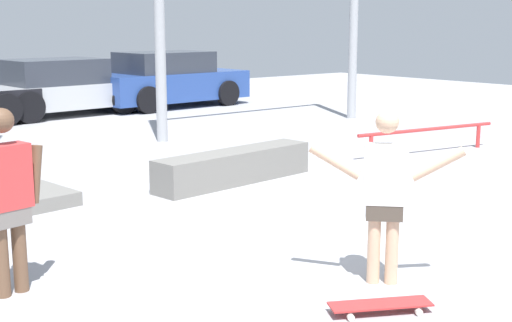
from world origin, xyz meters
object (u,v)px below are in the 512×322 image
at_px(skateboarder, 385,189).
at_px(grind_rail, 428,133).
at_px(parked_car_silver, 59,88).
at_px(parked_car_blue, 169,80).
at_px(skateboard, 380,305).
at_px(bystander, 6,195).
at_px(grind_box, 234,167).

distance_m(skateboarder, grind_rail, 6.46).
height_order(parked_car_silver, parked_car_blue, parked_car_blue).
bearing_deg(skateboard, parked_car_silver, 105.10).
distance_m(grind_rail, bystander, 8.10).
bearing_deg(bystander, grind_box, -161.41).
xyz_separation_m(parked_car_silver, bystander, (-5.22, -10.65, 0.19)).
height_order(parked_car_silver, bystander, bystander).
height_order(skateboarder, grind_rail, skateboarder).
height_order(grind_box, bystander, bystander).
distance_m(grind_box, bystander, 4.54).
height_order(parked_car_blue, bystander, bystander).
relative_size(grind_box, grind_rail, 0.87).
bearing_deg(parked_car_silver, grind_rail, -76.55).
height_order(skateboarder, grind_box, skateboarder).
bearing_deg(parked_car_blue, skateboarder, -117.86).
bearing_deg(skateboarder, skateboard, -93.27).
bearing_deg(grind_box, parked_car_silver, 81.58).
bearing_deg(skateboard, skateboarder, 68.67).
height_order(grind_rail, parked_car_silver, parked_car_silver).
relative_size(skateboard, parked_car_blue, 0.19).
xyz_separation_m(skateboarder, parked_car_silver, (2.68, 12.42, -0.18)).
distance_m(parked_car_silver, parked_car_blue, 3.00).
bearing_deg(parked_car_blue, parked_car_silver, 173.40).
relative_size(skateboarder, parked_car_blue, 0.35).
bearing_deg(grind_box, skateboard, -113.99).
distance_m(skateboard, grind_box, 4.73).
xyz_separation_m(skateboard, parked_car_silver, (3.18, 12.83, 0.59)).
distance_m(skateboard, parked_car_silver, 13.23).
bearing_deg(parked_car_blue, skateboard, -118.99).
relative_size(grind_box, parked_car_blue, 0.60).
bearing_deg(skateboarder, parked_car_blue, 112.18).
xyz_separation_m(grind_box, parked_car_silver, (1.26, 8.52, 0.43)).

